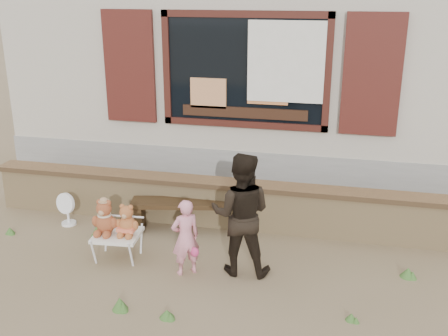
% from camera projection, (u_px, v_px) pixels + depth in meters
% --- Properties ---
extents(ground, '(80.00, 80.00, 0.00)m').
position_uv_depth(ground, '(213.00, 259.00, 6.53)').
color(ground, brown).
rests_on(ground, ground).
extents(shopfront, '(8.04, 5.13, 4.00)m').
position_uv_depth(shopfront, '(270.00, 54.00, 10.01)').
color(shopfront, '#9E9380').
rests_on(shopfront, ground).
extents(brick_wall, '(7.10, 0.36, 0.67)m').
position_uv_depth(brick_wall, '(230.00, 203.00, 7.34)').
color(brick_wall, tan).
rests_on(brick_wall, ground).
extents(bench, '(1.70, 0.68, 0.43)m').
position_uv_depth(bench, '(192.00, 209.00, 7.23)').
color(bench, black).
rests_on(bench, ground).
extents(folding_chair, '(0.59, 0.54, 0.34)m').
position_uv_depth(folding_chair, '(117.00, 236.00, 6.45)').
color(folding_chair, white).
rests_on(folding_chair, ground).
extents(teddy_bear_left, '(0.35, 0.31, 0.45)m').
position_uv_depth(teddy_bear_left, '(105.00, 216.00, 6.39)').
color(teddy_bear_left, brown).
rests_on(teddy_bear_left, folding_chair).
extents(teddy_bear_right, '(0.32, 0.28, 0.40)m').
position_uv_depth(teddy_bear_right, '(127.00, 219.00, 6.36)').
color(teddy_bear_right, brown).
rests_on(teddy_bear_right, folding_chair).
extents(child, '(0.41, 0.38, 0.93)m').
position_uv_depth(child, '(185.00, 237.00, 6.06)').
color(child, pink).
rests_on(child, ground).
extents(adult, '(0.75, 0.60, 1.48)m').
position_uv_depth(adult, '(241.00, 214.00, 6.02)').
color(adult, black).
rests_on(adult, ground).
extents(fan_left, '(0.31, 0.21, 0.49)m').
position_uv_depth(fan_left, '(67.00, 209.00, 7.40)').
color(fan_left, white).
rests_on(fan_left, ground).
extents(grass_tufts, '(5.37, 1.72, 0.15)m').
position_uv_depth(grass_tufts, '(151.00, 266.00, 6.24)').
color(grass_tufts, '#3C6628').
rests_on(grass_tufts, ground).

